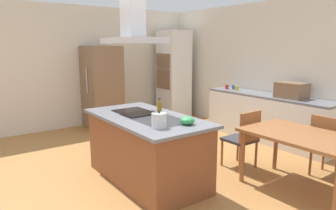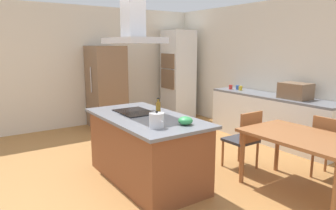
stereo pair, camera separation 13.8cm
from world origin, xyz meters
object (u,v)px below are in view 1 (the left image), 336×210
Objects in this scene: dining_table at (303,141)px; range_hood at (133,24)px; cooktop at (135,112)px; olive_oil_bottle at (159,111)px; coffee_mug_red at (227,87)px; wall_oven_stack at (174,74)px; coffee_mug_blue at (234,87)px; mixing_bowl at (187,120)px; tea_kettle at (159,120)px; chair_at_left_end at (244,136)px; countertop_microwave at (292,90)px; refrigerator at (102,87)px; coffee_mug_yellow at (237,88)px; chair_facing_back_wall at (329,143)px.

dining_table is 2.63m from range_hood.
range_hood is (0.00, 0.00, 1.20)m from cooktop.
olive_oil_bottle reaches higher than coffee_mug_red.
coffee_mug_blue is at bearing 8.53° from wall_oven_stack.
mixing_bowl is at bearing 10.21° from range_hood.
wall_oven_stack is at bearing 140.86° from tea_kettle.
cooktop is 2.66× the size of tea_kettle.
wall_oven_stack reaches higher than chair_at_left_end.
countertop_microwave is 0.27× the size of refrigerator.
coffee_mug_red is at bearing 125.16° from mixing_bowl.
mixing_bowl is 4.33m from wall_oven_stack.
dining_table is at bearing 0.00° from chair_at_left_end.
tea_kettle is at bearing -14.15° from refrigerator.
refrigerator is 4.46m from dining_table.
mixing_bowl is 3.26m from coffee_mug_blue.
range_hood is at bearing -101.58° from countertop_microwave.
countertop_microwave is at bearing 0.33° from coffee_mug_yellow.
coffee_mug_yellow is 2.57m from chair_facing_back_wall.
countertop_microwave is at bearing 78.42° from cooktop.
countertop_microwave is 5.56× the size of coffee_mug_blue.
countertop_microwave is (0.04, 2.84, 0.02)m from olive_oil_bottle.
countertop_microwave reaches higher than chair_facing_back_wall.
mixing_bowl is 1.50m from range_hood.
dining_table is (2.63, -1.43, -0.28)m from coffee_mug_red.
range_hood reaches higher than coffee_mug_blue.
range_hood reaches higher than countertop_microwave.
dining_table is (4.40, 0.68, -0.24)m from refrigerator.
coffee_mug_yellow is (0.12, -0.04, 0.00)m from coffee_mug_blue.
chair_at_left_end is (-0.07, 1.58, -0.48)m from tea_kettle.
olive_oil_bottle is 2.38m from chair_facing_back_wall.
chair_facing_back_wall is at bearing 69.43° from tea_kettle.
chair_facing_back_wall is 0.99× the size of range_hood.
wall_oven_stack is at bearing 159.80° from chair_at_left_end.
refrigerator reaches higher than mixing_bowl.
chair_at_left_end is 1.00× the size of chair_facing_back_wall.
coffee_mug_blue is 0.04× the size of wall_oven_stack.
olive_oil_bottle is 3.09m from coffee_mug_yellow.
mixing_bowl is 0.35× the size of countertop_microwave.
olive_oil_bottle is 3.07× the size of coffee_mug_blue.
coffee_mug_blue is at bearing 105.39° from cooktop.
tea_kettle is 1.43m from range_hood.
refrigerator reaches higher than countertop_microwave.
countertop_microwave is 1.28m from coffee_mug_yellow.
cooktop is 1.20m from range_hood.
wall_oven_stack reaches higher than refrigerator.
refrigerator reaches higher than tea_kettle.
range_hood is at bearing -14.89° from refrigerator.
dining_table is (0.77, 1.22, -0.28)m from mixing_bowl.
refrigerator is (-3.56, 0.90, -0.08)m from tea_kettle.
coffee_mug_yellow is 0.04× the size of wall_oven_stack.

